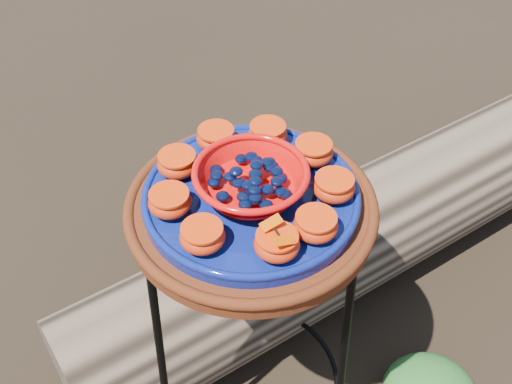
{
  "coord_description": "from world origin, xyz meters",
  "views": [
    {
      "loc": [
        -0.0,
        -0.78,
        1.51
      ],
      "look_at": [
        0.01,
        0.0,
        0.76
      ],
      "focal_mm": 45.0,
      "sensor_mm": 36.0,
      "label": 1
    }
  ],
  "objects_px": {
    "plant_stand": "(252,331)",
    "red_bowl": "(251,182)",
    "driftwood_log": "(356,231)",
    "terracotta_saucer": "(251,210)",
    "cobalt_plate": "(251,198)"
  },
  "relations": [
    {
      "from": "plant_stand",
      "to": "red_bowl",
      "type": "bearing_deg",
      "value": 0.0
    },
    {
      "from": "plant_stand",
      "to": "red_bowl",
      "type": "xyz_separation_m",
      "value": [
        0.0,
        0.0,
        0.43
      ]
    },
    {
      "from": "driftwood_log",
      "to": "terracotta_saucer",
      "type": "bearing_deg",
      "value": -123.53
    },
    {
      "from": "red_bowl",
      "to": "plant_stand",
      "type": "bearing_deg",
      "value": 0.0
    },
    {
      "from": "terracotta_saucer",
      "to": "red_bowl",
      "type": "bearing_deg",
      "value": 0.0
    },
    {
      "from": "terracotta_saucer",
      "to": "cobalt_plate",
      "type": "xyz_separation_m",
      "value": [
        0.0,
        0.0,
        0.03
      ]
    },
    {
      "from": "red_bowl",
      "to": "terracotta_saucer",
      "type": "bearing_deg",
      "value": 0.0
    },
    {
      "from": "cobalt_plate",
      "to": "red_bowl",
      "type": "distance_m",
      "value": 0.04
    },
    {
      "from": "terracotta_saucer",
      "to": "plant_stand",
      "type": "bearing_deg",
      "value": 0.0
    },
    {
      "from": "plant_stand",
      "to": "cobalt_plate",
      "type": "bearing_deg",
      "value": 0.0
    },
    {
      "from": "plant_stand",
      "to": "red_bowl",
      "type": "height_order",
      "value": "red_bowl"
    },
    {
      "from": "red_bowl",
      "to": "driftwood_log",
      "type": "bearing_deg",
      "value": 56.47
    },
    {
      "from": "cobalt_plate",
      "to": "driftwood_log",
      "type": "bearing_deg",
      "value": 56.47
    },
    {
      "from": "red_bowl",
      "to": "driftwood_log",
      "type": "relative_size",
      "value": 0.11
    },
    {
      "from": "plant_stand",
      "to": "terracotta_saucer",
      "type": "xyz_separation_m",
      "value": [
        0.0,
        0.0,
        0.37
      ]
    }
  ]
}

